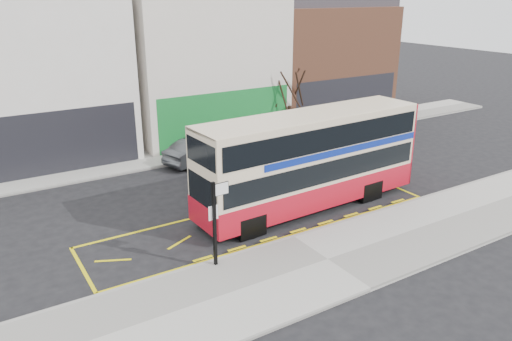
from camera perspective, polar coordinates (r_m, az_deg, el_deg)
ground at (r=18.53m, az=3.62°, el=-7.44°), size 120.00×120.00×0.00m
pavement at (r=16.91m, az=8.19°, el=-10.19°), size 40.00×4.00×0.15m
kerb at (r=18.23m, az=4.31°, el=-7.68°), size 40.00×0.15×0.15m
far_pavement at (r=27.52m, az=-9.70°, el=1.77°), size 50.00×3.00×0.15m
road_markings at (r=19.72m, az=0.93°, el=-5.62°), size 14.00×3.40×0.01m
terrace_left at (r=28.82m, az=-23.86°, el=11.91°), size 8.00×8.01×11.80m
terrace_green_shop at (r=31.43m, az=-7.06°, el=13.48°), size 9.00×8.01×11.30m
terrace_right at (r=36.18m, az=6.36°, el=13.53°), size 9.00×8.01×10.30m
double_decker_bus at (r=20.25m, az=6.27°, el=1.30°), size 10.00×2.69×3.96m
bus_stop_post at (r=15.71m, az=-4.61°, el=-5.12°), size 0.71×0.13×2.85m
car_grey at (r=26.13m, az=-6.47°, el=2.30°), size 4.23×2.55×1.32m
car_white at (r=28.21m, az=3.56°, el=3.65°), size 4.66×2.97×1.26m
street_tree_right at (r=30.09m, az=3.91°, el=10.43°), size 2.43×2.43×5.25m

